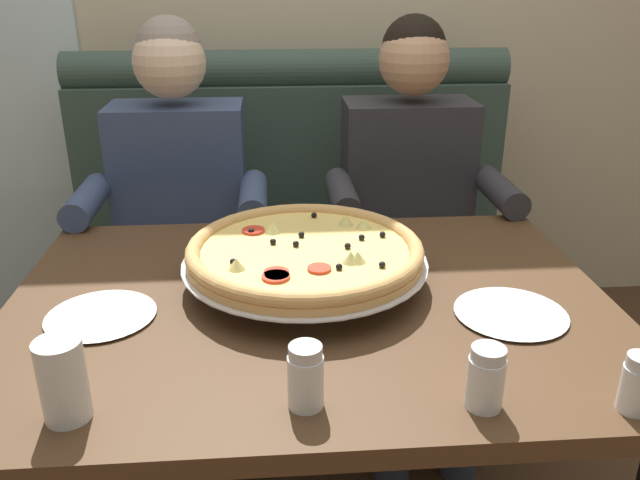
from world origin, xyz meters
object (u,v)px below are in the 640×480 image
dining_table (311,337)px  shaker_oregano (485,382)px  diner_right (412,208)px  patio_chair (52,154)px  booth_bench (295,267)px  pizza (305,253)px  diner_left (178,214)px  plate_near_right (101,313)px  plate_near_left (511,311)px  shaker_pepper_flakes (306,381)px  shaker_parmesan (636,387)px  drinking_glass (64,385)px

dining_table → shaker_oregano: bearing=-56.3°
diner_right → patio_chair: 2.13m
booth_bench → shaker_oregano: bearing=-79.2°
dining_table → pizza: pizza is taller
diner_left → patio_chair: diner_left is taller
diner_right → booth_bench: bearing=143.2°
shaker_oregano → pizza: bearing=119.4°
booth_bench → dining_table: 0.97m
diner_left → shaker_oregano: (0.60, -1.03, 0.09)m
diner_left → plate_near_right: 0.71m
plate_near_left → diner_left: bearing=134.7°
shaker_oregano → patio_chair: 2.88m
shaker_pepper_flakes → dining_table: bearing=85.3°
dining_table → diner_left: 0.75m
booth_bench → diner_left: bearing=-143.2°
booth_bench → shaker_pepper_flakes: booth_bench is taller
dining_table → shaker_parmesan: (0.48, -0.40, 0.13)m
pizza → drinking_glass: bearing=-132.0°
booth_bench → dining_table: size_ratio=1.27×
pizza → plate_near_left: 0.44m
patio_chair → pizza: bearing=-59.9°
shaker_parmesan → patio_chair: patio_chair is taller
drinking_glass → patio_chair: (-0.79, 2.46, -0.29)m
dining_table → plate_near_right: 0.43m
diner_right → shaker_oregano: 1.04m
diner_left → shaker_parmesan: (0.83, -1.06, 0.09)m
diner_right → plate_near_right: diner_right is taller
dining_table → booth_bench: bearing=90.0°
diner_right → diner_left: bearing=180.0°
diner_left → plate_near_left: (0.75, -0.76, 0.06)m
pizza → drinking_glass: drinking_glass is taller
dining_table → drinking_glass: drinking_glass is taller
dining_table → shaker_pepper_flakes: 0.38m
booth_bench → shaker_parmesan: booth_bench is taller
plate_near_left → shaker_parmesan: bearing=-74.6°
patio_chair → diner_right: bearing=-43.3°
shaker_oregano → plate_near_right: (-0.66, 0.33, -0.03)m
shaker_parmesan → shaker_pepper_flakes: 0.51m
booth_bench → diner_left: size_ratio=1.24×
shaker_parmesan → drinking_glass: (-0.87, 0.05, 0.02)m
plate_near_left → patio_chair: (-1.58, 2.21, -0.24)m
dining_table → patio_chair: 2.43m
plate_near_right → patio_chair: (-0.77, 2.15, -0.24)m
plate_near_right → plate_near_left: bearing=-3.8°
booth_bench → patio_chair: bearing=135.0°
pizza → shaker_oregano: size_ratio=5.01×
diner_right → drinking_glass: bearing=-126.5°
shaker_oregano → plate_near_right: bearing=153.5°
shaker_parmesan → patio_chair: bearing=123.5°
shaker_oregano → plate_near_right: 0.74m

